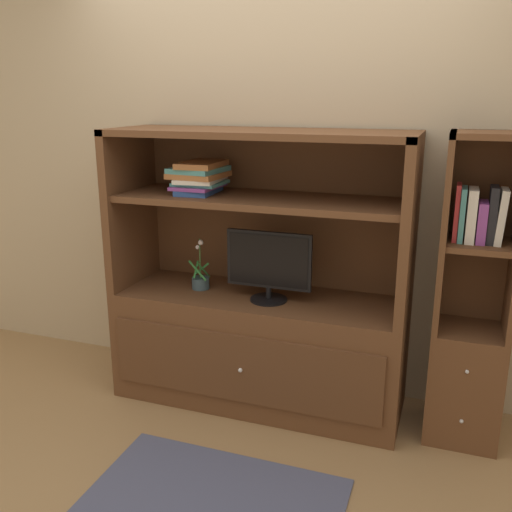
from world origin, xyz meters
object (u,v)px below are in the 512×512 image
magazine_stack (200,177)px  potted_plant (201,280)px  media_console (259,320)px  bookshelf_tall (469,338)px  tv_monitor (269,265)px  upright_book_row (479,216)px

magazine_stack → potted_plant: bearing=-170.4°
media_console → potted_plant: media_console is taller
magazine_stack → bookshelf_tall: bookshelf_tall is taller
tv_monitor → potted_plant: 0.48m
potted_plant → upright_book_row: size_ratio=1.09×
tv_monitor → potted_plant: tv_monitor is taller
tv_monitor → magazine_stack: magazine_stack is taller
potted_plant → bookshelf_tall: bookshelf_tall is taller
media_console → tv_monitor: media_console is taller
potted_plant → media_console: bearing=1.1°
magazine_stack → bookshelf_tall: 1.69m
tv_monitor → bookshelf_tall: bookshelf_tall is taller
tv_monitor → magazine_stack: (-0.43, 0.06, 0.46)m
magazine_stack → bookshelf_tall: (1.50, 0.01, -0.76)m
potted_plant → upright_book_row: upright_book_row is taller
bookshelf_tall → upright_book_row: (-0.01, -0.01, 0.64)m
tv_monitor → bookshelf_tall: bearing=3.6°
media_console → bookshelf_tall: size_ratio=1.04×
tv_monitor → magazine_stack: size_ratio=1.42×
upright_book_row → bookshelf_tall: bearing=30.5°
tv_monitor → upright_book_row: 1.11m
potted_plant → magazine_stack: bearing=9.6°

